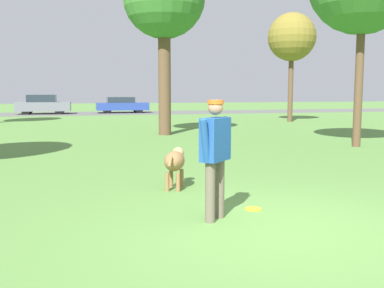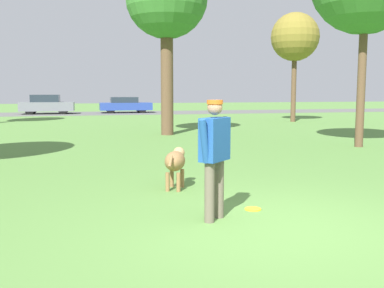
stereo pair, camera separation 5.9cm
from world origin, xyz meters
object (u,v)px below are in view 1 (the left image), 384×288
at_px(dog, 175,162).
at_px(frisbee, 253,209).
at_px(parked_car_grey, 43,105).
at_px(parked_car_blue, 122,105).
at_px(tree_far_right, 292,38).
at_px(person, 215,149).

height_order(dog, frisbee, dog).
height_order(parked_car_grey, parked_car_blue, parked_car_grey).
xyz_separation_m(dog, tree_far_right, (10.06, 15.40, 4.14)).
relative_size(person, dog, 1.71).
xyz_separation_m(frisbee, parked_car_blue, (1.26, 29.76, 0.62)).
xyz_separation_m(tree_far_right, parked_car_blue, (-8.02, 12.72, -3.99)).
distance_m(person, frisbee, 1.21).
xyz_separation_m(person, frisbee, (0.69, 0.35, -0.93)).
distance_m(person, parked_car_blue, 30.18).
relative_size(dog, frisbee, 3.88).
height_order(person, parked_car_grey, person).
bearing_deg(tree_far_right, dog, -123.16).
height_order(tree_far_right, parked_car_blue, tree_far_right).
distance_m(frisbee, tree_far_right, 19.95).
xyz_separation_m(frisbee, tree_far_right, (9.28, 17.05, 4.61)).
relative_size(frisbee, parked_car_blue, 0.06).
relative_size(person, parked_car_grey, 0.40).
xyz_separation_m(person, parked_car_grey, (-3.92, 29.72, -0.23)).
bearing_deg(parked_car_blue, person, -93.26).
bearing_deg(frisbee, person, -153.11).
relative_size(tree_far_right, parked_car_blue, 1.48).
bearing_deg(dog, frisbee, -131.51).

